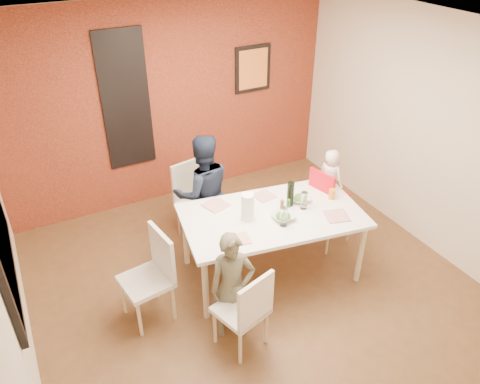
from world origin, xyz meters
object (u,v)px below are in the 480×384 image
toddler (330,176)px  paper_towel_roll (248,207)px  chair_near (247,309)px  child_near (232,287)px  wine_bottle (290,194)px  high_chair (326,200)px  chair_left (153,272)px  child_far (203,193)px  dining_table (272,220)px  chair_far (194,196)px

toddler → paper_towel_roll: bearing=82.0°
chair_near → child_near: size_ratio=0.78×
child_near → wine_bottle: child_near is taller
high_chair → toddler: size_ratio=1.59×
toddler → chair_left: bearing=80.0°
child_near → toddler: toddler is taller
child_far → wine_bottle: size_ratio=5.11×
dining_table → chair_far: 1.18m
chair_left → child_far: child_far is taller
chair_left → child_near: 0.82m
high_chair → child_near: size_ratio=0.89×
chair_near → paper_towel_roll: size_ratio=3.07×
child_far → toddler: size_ratio=2.25×
paper_towel_roll → chair_far: bearing=99.9°
wine_bottle → chair_left: bearing=-177.7°
chair_near → paper_towel_roll: (0.48, 0.87, 0.43)m
child_far → paper_towel_roll: (0.16, -0.78, 0.21)m
dining_table → child_near: bearing=-142.9°
wine_bottle → paper_towel_roll: bearing=-178.6°
high_chair → paper_towel_roll: size_ratio=3.48×
high_chair → toddler: toddler is taller
dining_table → child_far: size_ratio=1.41×
child_near → child_far: bearing=95.9°
toddler → wine_bottle: size_ratio=2.27×
chair_far → child_near: bearing=-111.3°
high_chair → toddler: (0.03, 0.01, 0.31)m
child_far → paper_towel_roll: size_ratio=4.92×
high_chair → child_far: 1.45m
child_near → wine_bottle: size_ratio=4.07×
wine_bottle → paper_towel_roll: 0.53m
chair_far → high_chair: high_chair is taller
child_near → wine_bottle: bearing=51.3°
high_chair → child_far: child_far is taller
toddler → high_chair: bearing=97.0°
chair_far → high_chair: bearing=-44.9°
high_chair → wine_bottle: 0.69m
chair_far → chair_left: size_ratio=1.00×
dining_table → child_far: bearing=117.6°
child_far → wine_bottle: child_far is taller
chair_left → high_chair: (2.20, 0.18, 0.07)m
chair_left → wine_bottle: size_ratio=3.43×
chair_near → toddler: 1.97m
child_near → chair_left: bearing=153.8°
dining_table → child_near: (-0.77, -0.58, -0.14)m
chair_far → child_far: child_far is taller
dining_table → chair_near: 1.13m
chair_far → child_far: size_ratio=0.67×
chair_far → wine_bottle: size_ratio=3.44×
chair_far → chair_left: (-0.89, -1.08, -0.00)m
chair_far → high_chair: size_ratio=0.95×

